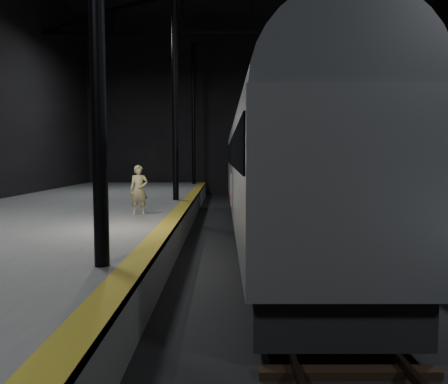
{
  "coord_description": "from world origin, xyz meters",
  "views": [
    {
      "loc": [
        -1.66,
        -11.56,
        2.9
      ],
      "look_at": [
        -1.65,
        -0.14,
        2.0
      ],
      "focal_mm": 35.0,
      "sensor_mm": 36.0,
      "label": 1
    }
  ],
  "objects": [
    {
      "name": "ground",
      "position": [
        0.0,
        0.0,
        0.0
      ],
      "size": [
        44.0,
        44.0,
        0.0
      ],
      "primitive_type": "plane",
      "color": "black",
      "rests_on": "ground"
    },
    {
      "name": "platform_left",
      "position": [
        -7.5,
        0.0,
        0.5
      ],
      "size": [
        9.0,
        43.8,
        1.0
      ],
      "primitive_type": "cube",
      "color": "#575754",
      "rests_on": "ground"
    },
    {
      "name": "tactile_strip",
      "position": [
        -3.25,
        0.0,
        1.0
      ],
      "size": [
        0.5,
        43.8,
        0.01
      ],
      "primitive_type": "cube",
      "color": "olive",
      "rests_on": "platform_left"
    },
    {
      "name": "track",
      "position": [
        0.0,
        0.0,
        0.07
      ],
      "size": [
        2.4,
        43.0,
        0.24
      ],
      "color": "#3F3328",
      "rests_on": "ground"
    },
    {
      "name": "train",
      "position": [
        -0.0,
        3.48,
        2.83
      ],
      "size": [
        2.85,
        18.98,
        5.07
      ],
      "color": "#A7AAAF",
      "rests_on": "ground"
    },
    {
      "name": "woman",
      "position": [
        -4.48,
        2.95,
        1.83
      ],
      "size": [
        0.67,
        0.52,
        1.65
      ],
      "primitive_type": "imported",
      "rotation": [
        0.0,
        0.0,
        0.22
      ],
      "color": "tan",
      "rests_on": "platform_left"
    }
  ]
}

